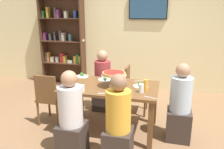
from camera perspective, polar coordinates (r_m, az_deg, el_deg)
ground_plane at (r=3.66m, az=-0.40°, el=-13.94°), size 12.00×12.00×0.00m
rear_partition at (r=5.35m, az=5.77°, el=11.29°), size 8.00×0.12×2.80m
dining_table at (r=3.39m, az=-0.43°, el=-4.52°), size 1.43×0.87×0.74m
bookshelf at (r=5.75m, az=-12.51°, el=8.30°), size 1.13×0.30×2.21m
television at (r=5.20m, az=9.26°, el=16.63°), size 0.85×0.05×0.50m
diner_far_left at (r=4.19m, az=-2.41°, el=-2.66°), size 0.34×0.34×1.15m
diner_near_left at (r=2.90m, az=-10.42°, el=-11.71°), size 0.34×0.34×1.15m
diner_head_east at (r=3.35m, az=17.03°, el=-8.27°), size 0.34×0.34×1.15m
diner_near_right at (r=2.73m, az=1.60°, el=-13.27°), size 0.34×0.34×1.15m
chair_far_right at (r=4.09m, az=5.44°, el=-3.28°), size 0.40×0.40×0.87m
chair_head_west at (r=3.77m, az=-15.72°, el=-5.50°), size 0.40×0.40×0.87m
deep_dish_pizza_stand at (r=3.27m, az=0.48°, el=0.01°), size 0.37×0.37×0.22m
salad_plate_near_diner at (r=3.85m, az=-7.70°, el=-0.34°), size 0.21×0.21×0.07m
salad_plate_far_diner at (r=3.34m, az=7.31°, el=-2.86°), size 0.23×0.23×0.07m
salad_plate_spare at (r=3.62m, az=-1.71°, el=-1.24°), size 0.25×0.25×0.07m
beer_glass_amber_tall at (r=3.16m, az=8.65°, el=-2.73°), size 0.06×0.06×0.17m
water_glass_clear_near at (r=3.12m, az=-7.69°, el=-3.57°), size 0.07×0.07×0.10m
water_glass_clear_far at (r=3.62m, az=-9.97°, el=-0.93°), size 0.07×0.07×0.10m
water_glass_clear_spare at (r=3.09m, az=7.53°, el=-3.54°), size 0.07×0.07×0.12m
cutlery_fork_near at (r=3.33m, az=-12.50°, el=-3.44°), size 0.18×0.03×0.00m
cutlery_knife_near at (r=3.61m, az=7.21°, el=-1.64°), size 0.17×0.08×0.00m
cutlery_fork_far at (r=2.94m, az=9.86°, el=-5.87°), size 0.18×0.07×0.00m
cutlery_knife_far at (r=3.05m, az=-2.02°, el=-4.84°), size 0.17×0.08×0.00m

